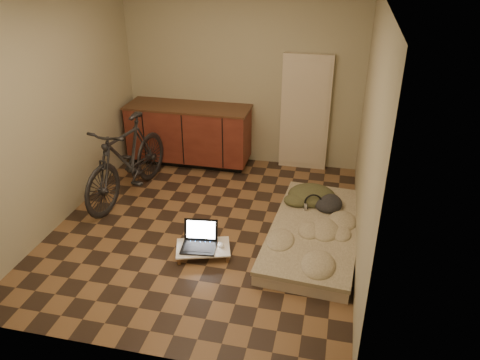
% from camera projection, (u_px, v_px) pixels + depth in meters
% --- Properties ---
extents(room_shell, '(3.50, 4.00, 2.60)m').
position_uv_depth(room_shell, '(202.00, 125.00, 5.05)').
color(room_shell, brown).
rests_on(room_shell, ground).
extents(cabinets, '(1.84, 0.62, 0.91)m').
position_uv_depth(cabinets, '(189.00, 134.00, 7.06)').
color(cabinets, black).
rests_on(cabinets, ground).
extents(appliance_panel, '(0.70, 0.10, 1.70)m').
position_uv_depth(appliance_panel, '(305.00, 113.00, 6.76)').
color(appliance_panel, beige).
rests_on(appliance_panel, ground).
extents(bicycle, '(0.82, 1.89, 1.19)m').
position_uv_depth(bicycle, '(127.00, 156.00, 6.05)').
color(bicycle, black).
rests_on(bicycle, ground).
extents(futon, '(1.11, 2.09, 0.17)m').
position_uv_depth(futon, '(315.00, 232.00, 5.37)').
color(futon, beige).
rests_on(futon, ground).
extents(clothing_pile, '(0.66, 0.57, 0.25)m').
position_uv_depth(clothing_pile, '(316.00, 192.00, 5.78)').
color(clothing_pile, '#3F4126').
rests_on(clothing_pile, futon).
extents(headphones, '(0.29, 0.27, 0.16)m').
position_uv_depth(headphones, '(313.00, 202.00, 5.65)').
color(headphones, black).
rests_on(headphones, futon).
extents(lap_desk, '(0.66, 0.53, 0.10)m').
position_uv_depth(lap_desk, '(203.00, 248.00, 5.10)').
color(lap_desk, brown).
rests_on(lap_desk, ground).
extents(laptop, '(0.41, 0.38, 0.26)m').
position_uv_depth(laptop, '(199.00, 242.00, 5.10)').
color(laptop, black).
rests_on(laptop, lap_desk).
extents(mouse, '(0.11, 0.12, 0.04)m').
position_uv_depth(mouse, '(221.00, 245.00, 5.10)').
color(mouse, white).
rests_on(mouse, lap_desk).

